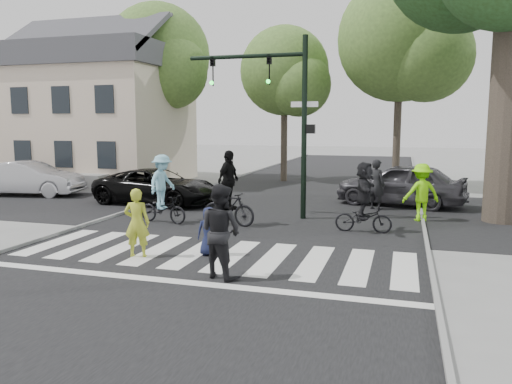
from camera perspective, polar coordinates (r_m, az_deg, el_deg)
ground at (r=11.44m, az=-6.78°, el=-8.34°), size 120.00×120.00×0.00m
road_stem at (r=16.02m, az=0.33°, el=-3.59°), size 10.00×70.00×0.01m
road_cross at (r=18.87m, az=2.88°, el=-1.85°), size 70.00×10.00×0.01m
curb_left at (r=18.06m, az=-15.25°, el=-2.41°), size 0.10×70.00×0.10m
curb_right at (r=15.41m, az=18.72°, el=-4.30°), size 0.10×70.00×0.10m
crosswalk at (r=12.03m, az=-5.52°, el=-7.48°), size 10.00×3.85×0.01m
traffic_signal at (r=16.78m, az=2.69°, el=10.30°), size 4.45×0.29×6.00m
bg_tree_0 at (r=31.90m, az=-18.61°, el=12.77°), size 5.46×5.20×8.97m
bg_tree_1 at (r=28.93m, az=-10.82°, el=14.60°), size 6.09×5.80×9.80m
bg_tree_2 at (r=27.52m, az=3.70°, el=13.25°), size 5.04×4.80×8.40m
bg_tree_3 at (r=25.62m, az=16.88°, el=15.96°), size 6.30×6.00×10.20m
house at (r=28.84m, az=-17.05°, el=8.73°), size 8.40×8.10×8.82m
pedestrian_woman at (r=12.23m, az=-13.45°, el=-3.44°), size 0.69×0.53×1.66m
pedestrian_child at (r=12.13m, az=-5.40°, el=-4.49°), size 0.66×0.51×1.19m
pedestrian_adult at (r=10.32m, az=-4.07°, el=-4.49°), size 1.16×1.04×1.96m
cyclist_left at (r=16.23m, az=-10.63°, el=-0.17°), size 1.81×1.22×2.20m
cyclist_mid at (r=15.57m, az=-3.15°, el=-0.33°), size 1.87×1.16×2.36m
cyclist_right at (r=14.88m, az=12.23°, el=-1.05°), size 1.64×1.53×2.08m
car_suv at (r=20.15m, az=-11.24°, el=0.62°), size 5.23×2.80×1.40m
car_silver at (r=24.25m, az=-24.47°, el=1.41°), size 4.83×2.39×1.52m
car_grey at (r=20.19m, az=16.21°, el=0.86°), size 5.19×2.94×1.67m
bystander_hivis at (r=17.15m, az=18.36°, el=-0.05°), size 1.40×1.12×1.89m
bystander_dark at (r=18.97m, az=13.59°, el=0.83°), size 0.82×0.74×1.88m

